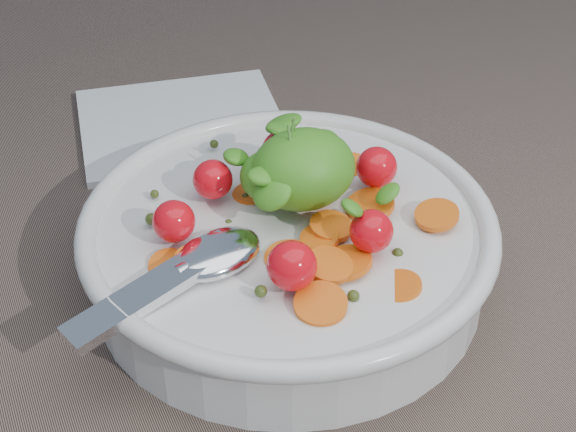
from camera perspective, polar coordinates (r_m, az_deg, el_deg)
name	(u,v)px	position (r m, az deg, el deg)	size (l,w,h in m)	color
ground	(316,296)	(0.55, 1.80, -5.18)	(6.00, 6.00, 0.00)	#776155
bowl	(288,244)	(0.54, -0.01, -1.81)	(0.28, 0.26, 0.11)	silver
napkin	(182,124)	(0.72, -6.88, 5.94)	(0.16, 0.14, 0.01)	white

